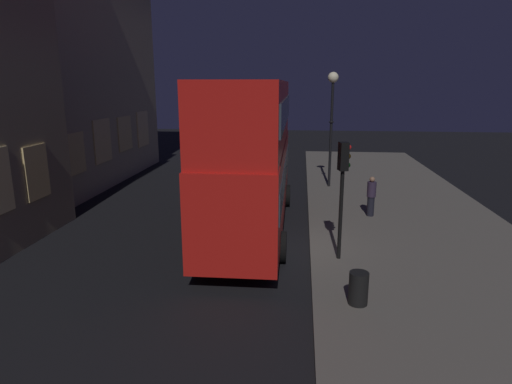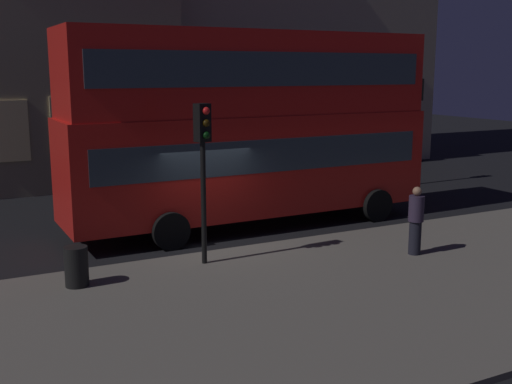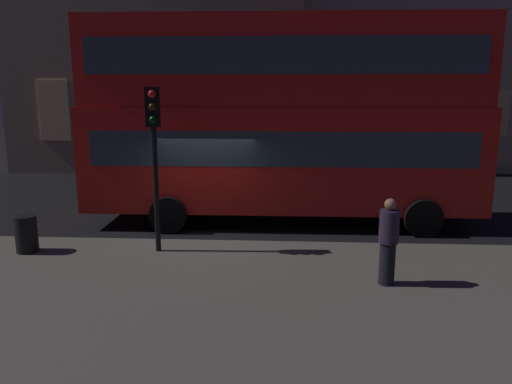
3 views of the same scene
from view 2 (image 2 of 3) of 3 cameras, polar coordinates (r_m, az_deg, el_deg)
The scene contains 7 objects.
ground_plane at distance 16.55m, azimuth -4.21°, elevation -4.87°, with size 80.00×80.00×0.00m, color black.
sidewalk_slab at distance 12.51m, azimuth 4.50°, elevation -9.92°, with size 44.00×7.91×0.12m, color #5B564F.
double_decker_bus at distance 18.07m, azimuth -0.51°, elevation 6.48°, with size 10.89×2.92×5.58m.
traffic_light_near_kerb at distance 14.14m, azimuth -4.81°, elevation 3.86°, with size 0.37×0.39×3.68m.
traffic_light_far_side at distance 25.65m, azimuth 14.41°, elevation 7.28°, with size 0.36×0.39×4.19m.
pedestrian at distance 15.62m, azimuth 14.29°, elevation -2.48°, with size 0.37×0.37×1.67m.
litter_bin at distance 13.57m, azimuth -15.98°, elevation -6.50°, with size 0.49×0.49×0.84m, color black.
Camera 2 is at (-6.20, -14.67, 4.53)m, focal length 44.10 mm.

